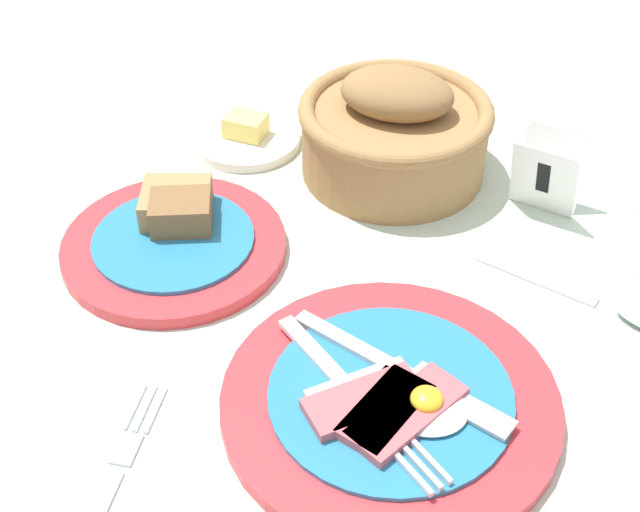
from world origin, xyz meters
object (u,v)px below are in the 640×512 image
Objects in this scene: breakfast_plate at (391,401)px; bread_plate at (175,237)px; teaspoon_by_saucer at (626,311)px; fork_on_cloth at (106,492)px; butter_dish at (246,137)px; bread_basket at (395,130)px; number_card at (548,173)px.

bread_plate is (-0.25, 0.06, 0.00)m from breakfast_plate.
fork_on_cloth is at bearing -122.18° from teaspoon_by_saucer.
butter_dish is at bearing 2.69° from fork_on_cloth.
teaspoon_by_saucer is (0.26, -0.07, -0.04)m from bread_basket.
teaspoon_by_saucer is at bearing -16.18° from bread_basket.
number_card is 0.47m from fork_on_cloth.
fork_on_cloth is (0.18, -0.39, -0.01)m from butter_dish.
butter_dish is at bearing 143.03° from breakfast_plate.
bread_basket is at bearing 14.80° from butter_dish.
bread_plate reaches higher than butter_dish.
number_card is at bearing 139.39° from teaspoon_by_saucer.
bread_plate is 1.01× the size of teaspoon_by_saucer.
fork_on_cloth is at bearing -60.06° from bread_plate.
breakfast_plate is 0.37m from butter_dish.
bread_basket is at bearing 119.45° from breakfast_plate.
bread_plate is 0.17m from butter_dish.
number_card is at bearing 9.83° from bread_basket.
teaspoon_by_saucer is 1.09× the size of fork_on_cloth.
breakfast_plate is at bearing -60.55° from bread_basket.
breakfast_plate is at bearing -119.35° from teaspoon_by_saucer.
number_card reaches higher than fork_on_cloth.
number_card reaches higher than teaspoon_by_saucer.
breakfast_plate is 0.22m from teaspoon_by_saucer.
fork_on_cloth is (-0.12, -0.17, -0.01)m from breakfast_plate.
bread_basket is 0.43m from fork_on_cloth.
butter_dish is (-0.30, 0.22, -0.00)m from breakfast_plate.
teaspoon_by_saucer is (0.36, 0.13, -0.01)m from bread_plate.
number_card is (-0.00, 0.29, 0.03)m from breakfast_plate.
fork_on_cloth is (-0.23, -0.35, -0.00)m from teaspoon_by_saucer.
fork_on_cloth is (-0.12, -0.45, -0.04)m from number_card.
bread_basket is 1.67× the size of butter_dish.
bread_plate reaches higher than breakfast_plate.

